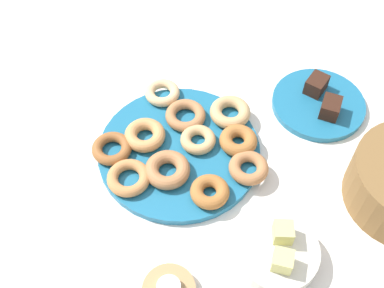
# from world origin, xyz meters

# --- Properties ---
(ground_plane) EXTENTS (2.40, 2.40, 0.00)m
(ground_plane) POSITION_xyz_m (0.00, 0.00, 0.00)
(ground_plane) COLOR white
(donut_plate) EXTENTS (0.35, 0.35, 0.02)m
(donut_plate) POSITION_xyz_m (0.00, 0.00, 0.01)
(donut_plate) COLOR #1E6B93
(donut_plate) RESTS_ON ground_plane
(donut_0) EXTENTS (0.08, 0.08, 0.03)m
(donut_0) POSITION_xyz_m (-0.05, 0.12, 0.03)
(donut_0) COLOR #AD6B33
(donut_0) RESTS_ON donut_plate
(donut_1) EXTENTS (0.11, 0.11, 0.03)m
(donut_1) POSITION_xyz_m (0.09, 0.10, 0.03)
(donut_1) COLOR #AD6B33
(donut_1) RESTS_ON donut_plate
(donut_2) EXTENTS (0.11, 0.11, 0.03)m
(donut_2) POSITION_xyz_m (0.07, 0.00, 0.03)
(donut_2) COLOR #B27547
(donut_2) RESTS_ON donut_plate
(donut_3) EXTENTS (0.11, 0.11, 0.03)m
(donut_3) POSITION_xyz_m (0.00, -0.08, 0.03)
(donut_3) COLOR tan
(donut_3) RESTS_ON donut_plate
(donut_4) EXTENTS (0.09, 0.09, 0.02)m
(donut_4) POSITION_xyz_m (-0.08, -0.01, 0.03)
(donut_4) COLOR #B27547
(donut_4) RESTS_ON donut_plate
(donut_5) EXTENTS (0.09, 0.09, 0.02)m
(donut_5) POSITION_xyz_m (-0.13, -0.09, 0.03)
(donut_5) COLOR #EABC84
(donut_5) RESTS_ON donut_plate
(donut_6) EXTENTS (0.11, 0.11, 0.02)m
(donut_6) POSITION_xyz_m (0.11, -0.07, 0.03)
(donut_6) COLOR #C6844C
(donut_6) RESTS_ON donut_plate
(donut_7) EXTENTS (0.11, 0.11, 0.03)m
(donut_7) POSITION_xyz_m (0.01, 0.16, 0.03)
(donut_7) COLOR #B27547
(donut_7) RESTS_ON donut_plate
(donut_8) EXTENTS (0.12, 0.12, 0.02)m
(donut_8) POSITION_xyz_m (0.06, -0.13, 0.03)
(donut_8) COLOR #995B2D
(donut_8) RESTS_ON donut_plate
(donut_9) EXTENTS (0.13, 0.13, 0.03)m
(donut_9) POSITION_xyz_m (-0.12, 0.08, 0.03)
(donut_9) COLOR tan
(donut_9) RESTS_ON donut_plate
(donut_10) EXTENTS (0.09, 0.09, 0.02)m
(donut_10) POSITION_xyz_m (-0.03, 0.03, 0.03)
(donut_10) COLOR tan
(donut_10) RESTS_ON donut_plate
(cake_plate) EXTENTS (0.22, 0.22, 0.02)m
(cake_plate) POSITION_xyz_m (-0.24, 0.26, 0.01)
(cake_plate) COLOR #1E6B93
(cake_plate) RESTS_ON ground_plane
(brownie_near) EXTENTS (0.06, 0.05, 0.04)m
(brownie_near) POSITION_xyz_m (-0.27, 0.25, 0.04)
(brownie_near) COLOR #381E14
(brownie_near) RESTS_ON cake_plate
(brownie_far) EXTENTS (0.05, 0.04, 0.04)m
(brownie_far) POSITION_xyz_m (-0.21, 0.29, 0.04)
(brownie_far) COLOR #381E14
(brownie_far) RESTS_ON cake_plate
(tealight) EXTENTS (0.04, 0.04, 0.01)m
(tealight) POSITION_xyz_m (0.30, 0.09, 0.03)
(tealight) COLOR silver
(tealight) RESTS_ON candle_holder
(fruit_bowl) EXTENTS (0.16, 0.16, 0.04)m
(fruit_bowl) POSITION_xyz_m (0.17, 0.26, 0.02)
(fruit_bowl) COLOR silver
(fruit_bowl) RESTS_ON ground_plane
(melon_chunk_left) EXTENTS (0.04, 0.04, 0.04)m
(melon_chunk_left) POSITION_xyz_m (0.14, 0.26, 0.06)
(melon_chunk_left) COLOR #DBD67A
(melon_chunk_left) RESTS_ON fruit_bowl
(melon_chunk_right) EXTENTS (0.04, 0.04, 0.04)m
(melon_chunk_right) POSITION_xyz_m (0.20, 0.27, 0.06)
(melon_chunk_right) COLOR #DBD67A
(melon_chunk_right) RESTS_ON fruit_bowl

